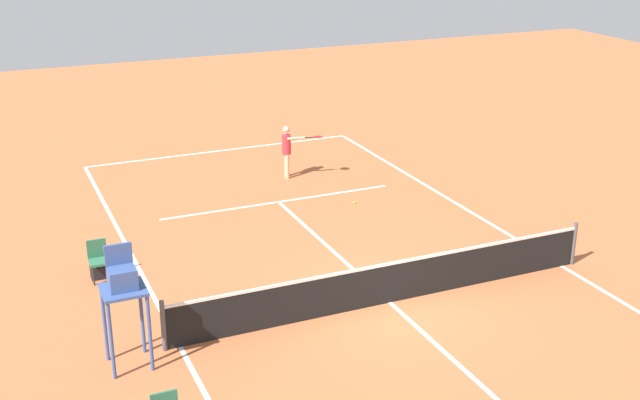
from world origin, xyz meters
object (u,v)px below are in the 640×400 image
object	(u,v)px
umpire_chair	(123,288)
player_serving	(288,147)
courtside_chair_mid	(98,258)
tennis_ball	(354,203)
equipment_bag	(107,270)

from	to	relation	value
umpire_chair	player_serving	bearing A→B (deg)	-127.00
player_serving	courtside_chair_mid	distance (m)	8.38
umpire_chair	courtside_chair_mid	size ratio (longest dim) A/B	2.54
tennis_ball	courtside_chair_mid	size ratio (longest dim) A/B	0.07
player_serving	umpire_chair	distance (m)	11.27
umpire_chair	courtside_chair_mid	bearing A→B (deg)	-91.39
tennis_ball	equipment_bag	world-z (taller)	equipment_bag
courtside_chair_mid	equipment_bag	world-z (taller)	courtside_chair_mid
player_serving	courtside_chair_mid	world-z (taller)	player_serving
player_serving	tennis_ball	bearing A→B (deg)	27.41
player_serving	umpire_chair	bearing A→B (deg)	-26.00
tennis_ball	player_serving	bearing A→B (deg)	-73.60
courtside_chair_mid	equipment_bag	xyz separation A→B (m)	(-0.19, -0.12, -0.38)
equipment_bag	umpire_chair	bearing A→B (deg)	85.99
player_serving	courtside_chair_mid	xyz separation A→B (m)	(6.68, 5.05, -0.46)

